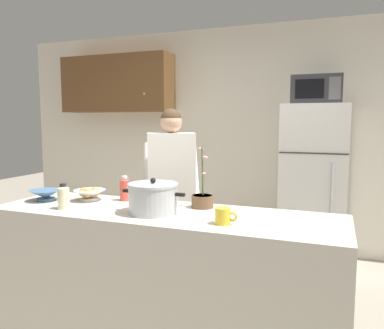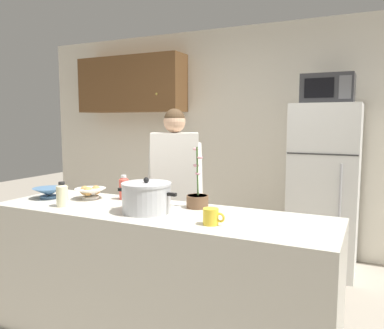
% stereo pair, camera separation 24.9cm
% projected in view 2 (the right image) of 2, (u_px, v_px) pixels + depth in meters
% --- Properties ---
extents(back_wall_unit, '(6.00, 0.48, 2.60)m').
position_uv_depth(back_wall_unit, '(234.00, 129.00, 4.60)').
color(back_wall_unit, silver).
rests_on(back_wall_unit, ground).
extents(kitchen_island, '(2.32, 0.68, 0.92)m').
position_uv_depth(kitchen_island, '(157.00, 278.00, 2.57)').
color(kitchen_island, beige).
rests_on(kitchen_island, ground).
extents(refrigerator, '(0.64, 0.68, 1.67)m').
position_uv_depth(refrigerator, '(324.00, 188.00, 3.82)').
color(refrigerator, white).
rests_on(refrigerator, ground).
extents(microwave, '(0.48, 0.37, 0.28)m').
position_uv_depth(microwave, '(328.00, 89.00, 3.69)').
color(microwave, '#2D2D30').
rests_on(microwave, refrigerator).
extents(person_near_pot, '(0.60, 0.56, 1.61)m').
position_uv_depth(person_near_pot, '(175.00, 179.00, 3.36)').
color(person_near_pot, '#726656').
rests_on(person_near_pot, ground).
extents(cooking_pot, '(0.43, 0.32, 0.23)m').
position_uv_depth(cooking_pot, '(146.00, 197.00, 2.47)').
color(cooking_pot, silver).
rests_on(cooking_pot, kitchen_island).
extents(coffee_mug, '(0.13, 0.09, 0.10)m').
position_uv_depth(coffee_mug, '(211.00, 217.00, 2.17)').
color(coffee_mug, yellow).
rests_on(coffee_mug, kitchen_island).
extents(bread_bowl, '(0.23, 0.23, 0.10)m').
position_uv_depth(bread_bowl, '(90.00, 192.00, 2.90)').
color(bread_bowl, white).
rests_on(bread_bowl, kitchen_island).
extents(empty_bowl, '(0.24, 0.24, 0.08)m').
position_uv_depth(empty_bowl, '(49.00, 192.00, 2.92)').
color(empty_bowl, '#4C7299').
rests_on(empty_bowl, kitchen_island).
extents(bottle_near_edge, '(0.07, 0.07, 0.18)m').
position_uv_depth(bottle_near_edge, '(124.00, 188.00, 2.87)').
color(bottle_near_edge, '#D84C3F').
rests_on(bottle_near_edge, kitchen_island).
extents(bottle_mid_counter, '(0.08, 0.08, 0.17)m').
position_uv_depth(bottle_mid_counter, '(62.00, 194.00, 2.64)').
color(bottle_mid_counter, beige).
rests_on(bottle_mid_counter, kitchen_island).
extents(potted_orchid, '(0.15, 0.15, 0.42)m').
position_uv_depth(potted_orchid, '(197.00, 199.00, 2.60)').
color(potted_orchid, brown).
rests_on(potted_orchid, kitchen_island).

